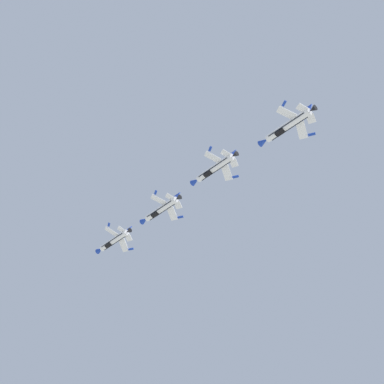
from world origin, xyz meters
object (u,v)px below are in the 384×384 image
at_px(fighter_jet_left_wing, 161,210).
at_px(fighter_jet_right_wing, 214,169).
at_px(fighter_jet_lead, 114,241).
at_px(fighter_jet_left_outer, 287,126).

distance_m(fighter_jet_left_wing, fighter_jet_right_wing, 20.35).
distance_m(fighter_jet_lead, fighter_jet_left_outer, 64.34).
relative_size(fighter_jet_right_wing, fighter_jet_left_outer, 1.00).
relative_size(fighter_jet_lead, fighter_jet_left_outer, 1.00).
xyz_separation_m(fighter_jet_left_wing, fighter_jet_left_outer, (16.02, -40.30, 0.37)).
distance_m(fighter_jet_lead, fighter_jet_left_wing, 20.98).
xyz_separation_m(fighter_jet_lead, fighter_jet_left_wing, (7.77, -19.48, 0.30)).
bearing_deg(fighter_jet_lead, fighter_jet_left_outer, -89.61).
height_order(fighter_jet_right_wing, fighter_jet_left_outer, fighter_jet_right_wing).
bearing_deg(fighter_jet_left_wing, fighter_jet_left_outer, -89.63).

